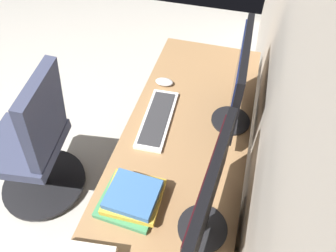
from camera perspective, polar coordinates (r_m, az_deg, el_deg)
The scene contains 9 objects.
wall_back at distance 1.08m, azimuth 22.77°, elevation 7.44°, with size 5.30×0.10×2.60m, color beige.
desk at distance 1.56m, azimuth 1.79°, elevation -7.53°, with size 1.92×0.62×0.73m.
drawer_pedestal at distance 1.71m, azimuth 0.16°, elevation -20.63°, with size 0.40×0.51×0.69m.
monitor_primary at distance 1.49m, azimuth 12.62°, elevation 7.81°, with size 0.51×0.20×0.47m.
monitor_secondary at distance 1.11m, azimuth 7.16°, elevation -12.76°, with size 0.54×0.20×0.43m.
keyboard_main at distance 1.65m, azimuth -1.92°, elevation 1.35°, with size 0.43×0.16×0.02m.
mouse_main at distance 1.84m, azimuth -0.69°, elevation 7.97°, with size 0.06×0.10×0.03m, color silver.
book_stack_near at distance 1.35m, azimuth -6.51°, elevation -12.70°, with size 0.24×0.26×0.09m.
office_chair at distance 2.04m, azimuth -22.76°, elevation -3.64°, with size 0.56×0.58×0.97m.
Camera 1 is at (0.84, 1.89, 1.95)m, focal length 33.72 mm.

